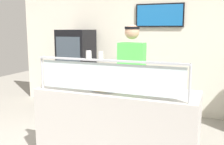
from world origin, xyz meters
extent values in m
plane|color=gray|center=(0.99, 1.00, 0.00)|extent=(12.00, 12.00, 0.00)
cube|color=silver|center=(0.99, 2.60, 1.35)|extent=(6.39, 0.08, 2.70)
cube|color=black|center=(1.03, 2.54, 1.95)|extent=(0.93, 0.04, 0.45)
cube|color=#1966B2|center=(1.03, 2.52, 1.95)|extent=(0.88, 0.01, 0.40)
cube|color=#BCB7B2|center=(0.99, 0.36, 0.47)|extent=(1.99, 0.71, 0.95)
cylinder|color=#B2B5BC|center=(0.10, 0.06, 1.16)|extent=(0.02, 0.02, 0.41)
cylinder|color=#B2B5BC|center=(1.89, 0.06, 1.16)|extent=(0.02, 0.02, 0.41)
cube|color=silver|center=(0.99, 0.06, 1.16)|extent=(1.73, 0.01, 0.33)
cube|color=#B2B5BC|center=(0.99, 0.06, 1.35)|extent=(1.79, 0.06, 0.02)
cylinder|color=#9EA0A8|center=(0.86, 0.32, 0.96)|extent=(0.41, 0.41, 0.01)
cylinder|color=tan|center=(0.86, 0.32, 0.97)|extent=(0.39, 0.39, 0.02)
cylinder|color=gold|center=(0.86, 0.32, 0.98)|extent=(0.33, 0.33, 0.01)
cube|color=#ADAFB7|center=(0.86, 0.30, 0.99)|extent=(0.13, 0.29, 0.01)
cylinder|color=white|center=(0.76, 0.06, 1.40)|extent=(0.07, 0.07, 0.08)
cylinder|color=white|center=(0.76, 0.06, 1.39)|extent=(0.06, 0.06, 0.05)
cylinder|color=silver|center=(0.76, 0.06, 1.45)|extent=(0.06, 0.06, 0.02)
cylinder|color=white|center=(0.91, 0.06, 1.40)|extent=(0.06, 0.06, 0.07)
cylinder|color=red|center=(0.91, 0.06, 1.39)|extent=(0.05, 0.05, 0.05)
cylinder|color=silver|center=(0.91, 0.06, 1.44)|extent=(0.05, 0.05, 0.02)
cylinder|color=#23232D|center=(0.86, 1.01, 0.47)|extent=(0.13, 0.13, 0.95)
cylinder|color=#23232D|center=(1.08, 1.01, 0.47)|extent=(0.13, 0.13, 0.95)
cube|color=#4CD14C|center=(0.97, 1.01, 1.23)|extent=(0.38, 0.21, 0.55)
sphere|color=tan|center=(0.97, 1.01, 1.66)|extent=(0.21, 0.21, 0.21)
cylinder|color=black|center=(0.97, 1.01, 1.71)|extent=(0.21, 0.21, 0.04)
cylinder|color=tan|center=(1.15, 0.79, 1.13)|extent=(0.08, 0.34, 0.08)
cube|color=black|center=(-0.61, 2.16, 0.84)|extent=(0.63, 0.64, 1.68)
cube|color=#38424C|center=(-0.61, 1.84, 0.87)|extent=(0.53, 0.02, 1.34)
cylinder|color=blue|center=(-0.79, 1.95, 0.92)|extent=(0.06, 0.06, 0.20)
cylinder|color=green|center=(-0.70, 1.95, 0.92)|extent=(0.06, 0.06, 0.20)
cylinder|color=red|center=(-0.61, 1.95, 0.92)|extent=(0.06, 0.06, 0.20)
cylinder|color=blue|center=(-0.52, 1.95, 0.92)|extent=(0.06, 0.06, 0.20)
cylinder|color=red|center=(-0.43, 1.95, 0.92)|extent=(0.06, 0.06, 0.20)
camera|label=1|loc=(2.14, -2.62, 1.71)|focal=42.14mm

